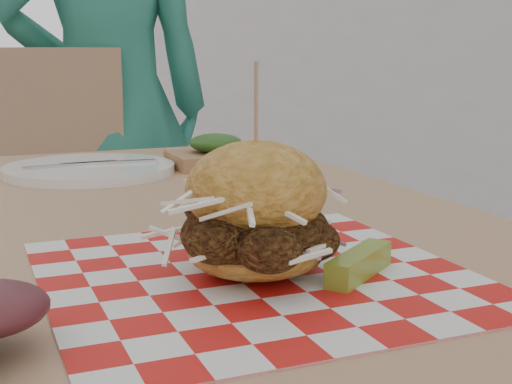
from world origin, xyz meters
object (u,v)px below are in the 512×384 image
Objects in this scene: patio_table at (142,286)px; diner at (109,107)px; sandwich at (256,217)px; patio_chair at (59,209)px.

diner is at bearing 80.72° from patio_table.
patio_table is (-0.19, -1.18, -0.12)m from diner.
patio_table is at bearing 100.96° from sandwich.
patio_chair is at bearing 91.08° from sandwich.
diner is at bearing 59.02° from patio_chair.
diner reaches higher than patio_table.
sandwich is at bearing 89.42° from diner.
diner reaches higher than sandwich.
patio_chair is at bearing 50.83° from diner.
patio_table is 1.26× the size of patio_chair.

